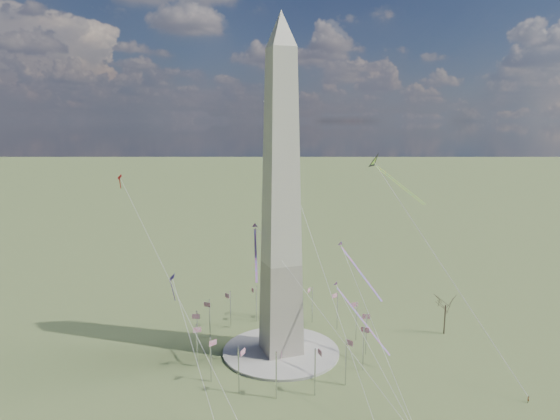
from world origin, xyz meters
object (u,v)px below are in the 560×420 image
object	(u,v)px
washington_monument	(281,200)
tree_near	(446,303)
kite_delta_black	(377,165)
person_east	(528,399)

from	to	relation	value
washington_monument	tree_near	bearing A→B (deg)	-5.52
washington_monument	kite_delta_black	distance (m)	37.80
tree_near	kite_delta_black	bearing A→B (deg)	147.82
washington_monument	tree_near	size ratio (longest dim) A/B	6.55
person_east	tree_near	bearing A→B (deg)	-135.20
person_east	kite_delta_black	distance (m)	79.34
washington_monument	person_east	distance (m)	83.38
person_east	washington_monument	bearing A→B (deg)	-79.82
washington_monument	tree_near	xyz separation A→B (m)	(56.45, -5.46, -37.07)
kite_delta_black	washington_monument	bearing A→B (deg)	-28.67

